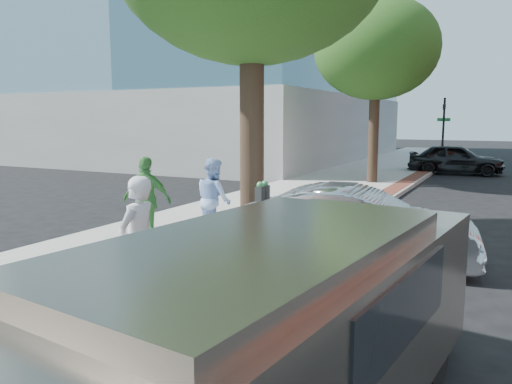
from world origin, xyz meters
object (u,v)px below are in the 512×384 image
Objects in this scene: van at (289,322)px; person_officer at (214,199)px; parking_meter at (262,206)px; person_gray at (138,243)px; sedan_silver at (356,226)px; bg_car at (456,159)px; person_green at (147,200)px.

person_officer is at bearing 134.19° from van.
person_gray is at bearing -106.43° from parking_meter.
person_officer is 2.96m from sedan_silver.
sedan_silver is at bearing 151.96° from person_gray.
person_officer is 0.39× the size of bg_car.
person_green is 6.44m from van.
bg_car is (0.04, 16.90, 0.03)m from sedan_silver.
sedan_silver is (1.82, 3.81, -0.32)m from person_gray.
van is (3.86, -5.01, -0.02)m from person_officer.
person_green is at bearing 75.33° from person_officer.
bg_car is 22.09m from van.
van is (0.87, -22.07, 0.24)m from bg_car.
person_green is 18.34m from bg_car.
person_gray is at bearing 143.59° from person_officer.
person_green is 0.35× the size of van.
sedan_silver is at bearing -178.58° from person_green.
person_green reaches higher than person_officer.
bg_car is at bearing -7.61° from sedan_silver.
person_gray reaches higher than person_officer.
parking_meter is 0.87× the size of person_officer.
person_officer is at bearing -153.81° from person_green.
parking_meter is at bearing 171.35° from bg_car.
person_gray is 3.83m from person_officer.
parking_meter is 2.90m from person_green.
parking_meter is 4.19m from van.
person_officer reaches higher than sedan_silver.
person_gray is at bearing 147.05° from sedan_silver.
bg_car reaches higher than sedan_silver.
person_gray reaches higher than bg_car.
sedan_silver is 0.99× the size of bg_car.
person_gray is 20.80m from bg_car.
parking_meter is 0.84× the size of person_gray.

